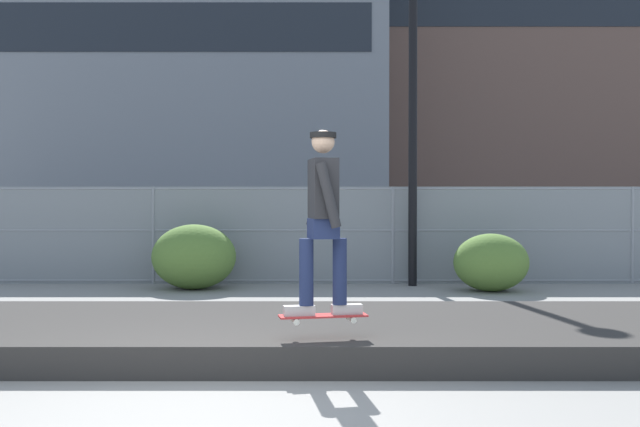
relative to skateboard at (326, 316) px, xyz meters
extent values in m
plane|color=gray|center=(-0.92, -1.32, -0.51)|extent=(120.00, 120.00, 0.00)
cube|color=#33302D|center=(-0.92, 1.07, -0.36)|extent=(13.60, 2.81, 0.30)
cube|color=#B22D2D|center=(0.00, 0.00, 0.00)|extent=(0.82, 0.35, 0.02)
cylinder|color=silver|center=(0.24, 0.14, -0.03)|extent=(0.06, 0.04, 0.05)
cylinder|color=silver|center=(0.27, -0.04, -0.03)|extent=(0.06, 0.04, 0.05)
cylinder|color=silver|center=(-0.27, 0.04, -0.03)|extent=(0.06, 0.04, 0.05)
cylinder|color=silver|center=(-0.24, -0.14, -0.03)|extent=(0.06, 0.04, 0.05)
cube|color=#99999E|center=(0.26, 0.05, -0.01)|extent=(0.08, 0.15, 0.01)
cube|color=#99999E|center=(-0.26, -0.05, -0.01)|extent=(0.08, 0.15, 0.01)
cube|color=#B2ADA8|center=(0.22, 0.04, 0.06)|extent=(0.29, 0.15, 0.09)
cube|color=#B2ADA8|center=(-0.22, -0.04, 0.06)|extent=(0.29, 0.15, 0.09)
cylinder|color=#1E284C|center=(0.15, 0.03, 0.40)|extent=(0.13, 0.13, 0.60)
cylinder|color=#1E284C|center=(-0.15, -0.03, 0.40)|extent=(0.13, 0.13, 0.60)
cube|color=#1E284C|center=(0.00, 0.00, 0.80)|extent=(0.30, 0.38, 0.18)
cube|color=#262628|center=(0.00, 0.00, 1.16)|extent=(0.29, 0.41, 0.54)
cylinder|color=#262628|center=(-0.05, 0.24, 1.10)|extent=(0.24, 0.13, 0.58)
cylinder|color=#262628|center=(0.05, -0.24, 1.10)|extent=(0.24, 0.13, 0.58)
sphere|color=tan|center=(0.00, 0.00, 1.58)|extent=(0.21, 0.21, 0.21)
cylinder|color=black|center=(0.00, 0.00, 1.64)|extent=(0.24, 0.24, 0.05)
cylinder|color=gray|center=(-3.20, 6.97, 0.42)|extent=(0.06, 0.06, 1.85)
cylinder|color=gray|center=(1.36, 6.97, 0.42)|extent=(0.06, 0.06, 1.85)
cylinder|color=gray|center=(5.92, 6.97, 0.42)|extent=(0.06, 0.06, 1.85)
cylinder|color=gray|center=(-0.92, 6.97, 1.30)|extent=(22.82, 0.04, 0.04)
cylinder|color=gray|center=(-0.92, 6.97, 0.51)|extent=(22.82, 0.04, 0.04)
cylinder|color=gray|center=(-0.92, 6.97, -0.45)|extent=(22.82, 0.04, 0.04)
cube|color=gray|center=(-0.92, 6.97, 0.42)|extent=(22.82, 0.01, 1.85)
cylinder|color=black|center=(1.69, 6.63, 2.56)|extent=(0.16, 0.16, 6.14)
cube|color=#566B4C|center=(-6.49, 10.18, 0.16)|extent=(4.46, 1.96, 0.70)
cube|color=#23282D|center=(-6.69, 10.17, 0.83)|extent=(2.26, 1.68, 0.64)
cylinder|color=black|center=(-5.16, 11.08, -0.19)|extent=(0.65, 0.26, 0.64)
cylinder|color=black|center=(-5.10, 9.37, -0.19)|extent=(0.65, 0.26, 0.64)
cylinder|color=black|center=(-7.88, 10.99, -0.19)|extent=(0.65, 0.26, 0.64)
cube|color=maroon|center=(-1.10, 10.19, 0.16)|extent=(4.40, 1.81, 0.70)
cube|color=#23282D|center=(-1.30, 10.19, 0.83)|extent=(2.20, 1.60, 0.64)
cylinder|color=black|center=(0.26, 11.04, -0.19)|extent=(0.64, 0.24, 0.64)
cylinder|color=black|center=(0.26, 9.33, -0.19)|extent=(0.64, 0.24, 0.64)
cylinder|color=black|center=(-2.46, 11.05, -0.19)|extent=(0.64, 0.24, 0.64)
cylinder|color=black|center=(-2.47, 9.34, -0.19)|extent=(0.64, 0.24, 0.64)
cube|color=#474C54|center=(4.57, 9.97, 0.16)|extent=(4.50, 2.07, 0.70)
cube|color=#23282D|center=(4.37, 9.96, 0.83)|extent=(2.29, 1.73, 0.64)
cylinder|color=black|center=(5.88, 10.91, -0.19)|extent=(0.65, 0.28, 0.64)
cylinder|color=black|center=(5.99, 9.20, -0.19)|extent=(0.65, 0.28, 0.64)
cylinder|color=black|center=(3.16, 10.74, -0.19)|extent=(0.65, 0.28, 0.64)
cylinder|color=black|center=(3.26, 9.04, -0.19)|extent=(0.65, 0.28, 0.64)
cube|color=slate|center=(-7.71, 36.23, 7.95)|extent=(22.42, 13.97, 16.92)
cube|color=#1E232B|center=(-7.71, 29.23, 9.98)|extent=(20.62, 0.04, 2.50)
cube|color=brown|center=(13.03, 40.31, 10.05)|extent=(27.29, 11.65, 21.12)
cube|color=#1E232B|center=(13.03, 34.47, 12.59)|extent=(25.10, 0.04, 2.50)
ellipsoid|color=#567A33|center=(-2.28, 6.11, 0.07)|extent=(1.50, 1.22, 1.16)
ellipsoid|color=#567A33|center=(2.95, 5.79, 0.00)|extent=(1.30, 1.07, 1.01)
camera|label=1|loc=(-0.03, -6.31, 1.02)|focal=39.19mm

